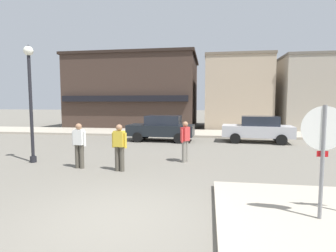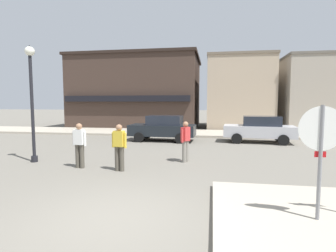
{
  "view_description": "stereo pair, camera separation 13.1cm",
  "coord_description": "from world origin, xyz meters",
  "views": [
    {
      "loc": [
        1.83,
        -4.84,
        2.34
      ],
      "look_at": [
        0.38,
        4.5,
        1.5
      ],
      "focal_mm": 28.0,
      "sensor_mm": 36.0,
      "label": 1
    },
    {
      "loc": [
        1.96,
        -4.82,
        2.34
      ],
      "look_at": [
        0.38,
        4.5,
        1.5
      ],
      "focal_mm": 28.0,
      "sensor_mm": 36.0,
      "label": 2
    }
  ],
  "objects": [
    {
      "name": "ground_plane",
      "position": [
        0.0,
        0.0,
        0.0
      ],
      "size": [
        160.0,
        160.0,
        0.0
      ],
      "primitive_type": "plane",
      "color": "#6B665B"
    },
    {
      "name": "kerb_far",
      "position": [
        0.0,
        14.75,
        0.07
      ],
      "size": [
        80.0,
        4.0,
        0.15
      ],
      "primitive_type": "cube",
      "color": "#A89E8C",
      "rests_on": "ground"
    },
    {
      "name": "stop_sign",
      "position": [
        3.94,
        0.35,
        1.52
      ],
      "size": [
        0.82,
        0.07,
        2.3
      ],
      "color": "gray",
      "rests_on": "ground"
    },
    {
      "name": "lamp_post",
      "position": [
        -4.98,
        4.37,
        2.96
      ],
      "size": [
        0.36,
        0.36,
        4.54
      ],
      "color": "black",
      "rests_on": "ground"
    },
    {
      "name": "parked_car_nearest",
      "position": [
        -1.02,
        10.91,
        0.81
      ],
      "size": [
        4.06,
        1.99,
        1.56
      ],
      "color": "black",
      "rests_on": "ground"
    },
    {
      "name": "parked_car_second",
      "position": [
        4.71,
        11.24,
        0.81
      ],
      "size": [
        4.14,
        2.16,
        1.56
      ],
      "color": "#B7B7BC",
      "rests_on": "ground"
    },
    {
      "name": "pedestrian_crossing_near",
      "position": [
        0.93,
        5.36,
        0.87
      ],
      "size": [
        0.36,
        0.53,
        1.61
      ],
      "color": "gray",
      "rests_on": "ground"
    },
    {
      "name": "pedestrian_crossing_far",
      "position": [
        -1.16,
        3.62,
        0.87
      ],
      "size": [
        0.56,
        0.27,
        1.61
      ],
      "color": "#4C473D",
      "rests_on": "ground"
    },
    {
      "name": "pedestrian_kerb_side",
      "position": [
        -2.72,
        3.79,
        0.87
      ],
      "size": [
        0.56,
        0.26,
        1.61
      ],
      "color": "#4C473D",
      "rests_on": "ground"
    },
    {
      "name": "building_corner_shop",
      "position": [
        -5.35,
        21.06,
        3.41
      ],
      "size": [
        11.96,
        9.14,
        6.8
      ],
      "color": "#3D2D26",
      "rests_on": "ground"
    },
    {
      "name": "building_storefront_left_near",
      "position": [
        4.26,
        20.51,
        3.22
      ],
      "size": [
        5.63,
        7.08,
        6.43
      ],
      "color": "tan",
      "rests_on": "ground"
    },
    {
      "name": "building_storefront_left_mid",
      "position": [
        10.36,
        19.48,
        3.09
      ],
      "size": [
        5.29,
        6.08,
        6.18
      ],
      "color": "#9E9384",
      "rests_on": "ground"
    }
  ]
}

